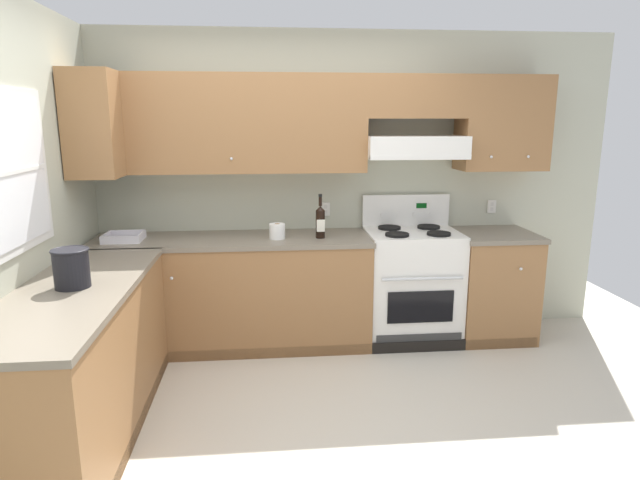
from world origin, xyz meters
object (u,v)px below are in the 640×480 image
Objects in this scene: bowl at (124,238)px; paper_towel_roll at (277,231)px; bucket at (71,267)px; stove at (411,284)px; wine_bottle at (320,221)px.

bowl is 2.30× the size of paper_towel_roll.
paper_towel_roll is at bearing 44.78° from bucket.
bucket is at bearing -151.73° from stove.
stove is 0.97m from wine_bottle.
bucket reaches higher than bowl.
stove is 2.66m from bucket.
bowl is (-1.54, 0.04, -0.12)m from wine_bottle.
stove is 4.14× the size of bowl.
bowl is 1.31× the size of bucket.
wine_bottle is at bearing -174.45° from stove.
stove reaches higher than bucket.
wine_bottle is (-0.78, -0.08, 0.57)m from stove.
wine_bottle is 1.21× the size of bowl.
bowl is 1.19m from paper_towel_roll.
bowl is 1.20m from bucket.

